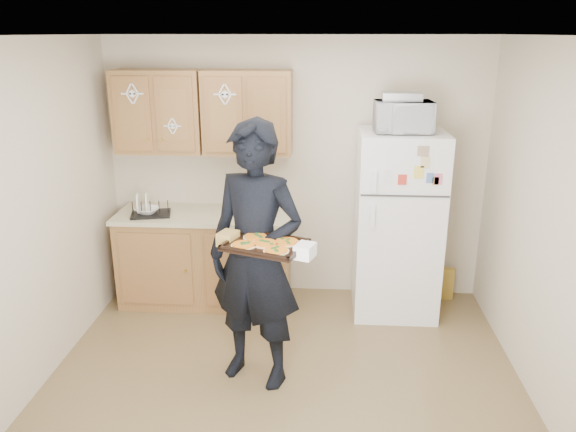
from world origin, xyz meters
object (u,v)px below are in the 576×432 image
(person, at_px, (256,257))
(dish_rack, at_px, (150,208))
(refrigerator, at_px, (397,224))
(microwave, at_px, (403,117))
(baking_tray, at_px, (265,246))

(person, bearing_deg, dish_rack, 154.17)
(refrigerator, distance_m, microwave, 0.98)
(person, bearing_deg, baking_tray, -49.95)
(baking_tray, bearing_deg, dish_rack, 150.46)
(refrigerator, height_order, baking_tray, refrigerator)
(dish_rack, bearing_deg, baking_tray, -49.56)
(person, xyz_separation_m, microwave, (1.14, 1.15, 0.85))
(refrigerator, height_order, dish_rack, refrigerator)
(person, height_order, microwave, person)
(refrigerator, xyz_separation_m, person, (-1.15, -1.20, 0.14))
(refrigerator, xyz_separation_m, microwave, (-0.01, -0.05, 0.98))
(baking_tray, relative_size, dish_rack, 1.41)
(baking_tray, height_order, dish_rack, baking_tray)
(microwave, bearing_deg, person, -138.11)
(dish_rack, bearing_deg, person, -45.86)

